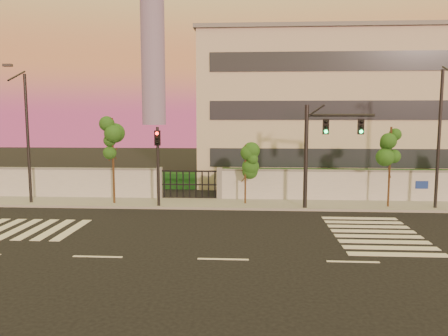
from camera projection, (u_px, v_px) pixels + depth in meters
The scene contains 14 objects.
ground at pixel (223, 259), 17.03m from camera, with size 120.00×120.00×0.00m, color black.
sidewalk at pixel (234, 204), 27.42m from camera, with size 60.00×3.00×0.15m, color gray.
perimeter_wall at pixel (236, 185), 28.79m from camera, with size 60.00×0.36×2.20m.
hedge_row at pixel (252, 182), 31.47m from camera, with size 41.00×4.25×1.80m.
institutional_building at pixel (343, 109), 37.55m from camera, with size 24.40×12.40×12.25m.
distant_skyscraper at pixel (153, 32), 291.24m from camera, with size 16.00×16.00×118.00m.
road_markings at pixel (195, 233), 20.85m from camera, with size 57.00×7.62×0.02m.
street_tree_c at pixel (113, 141), 26.97m from camera, with size 1.58×1.26×5.46m.
street_tree_d at pixel (246, 161), 26.99m from camera, with size 1.39×1.11×3.80m.
street_tree_e at pixel (391, 149), 25.95m from camera, with size 1.47×1.17×4.94m.
traffic_signal_main at pixel (320, 144), 25.50m from camera, with size 3.90×1.04×6.22m.
traffic_signal_secondary at pixel (158, 157), 26.20m from camera, with size 0.38×0.36×4.93m.
streetlight_west at pixel (26, 132), 26.94m from camera, with size 0.51×2.05×8.53m.
streetlight_east at pixel (441, 132), 25.29m from camera, with size 0.52×2.08×8.63m.
Camera 1 is at (1.04, -16.46, 5.55)m, focal length 35.00 mm.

